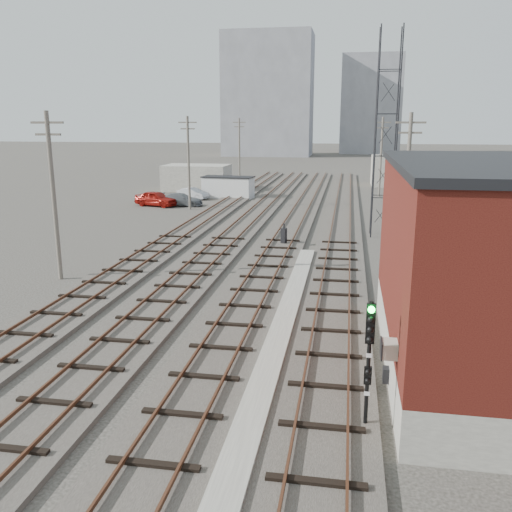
% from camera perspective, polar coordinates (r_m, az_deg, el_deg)
% --- Properties ---
extents(ground, '(320.00, 320.00, 0.00)m').
position_cam_1_polar(ground, '(67.09, 7.13, 6.59)').
color(ground, '#282621').
rests_on(ground, ground).
extents(track_right, '(3.20, 90.00, 0.39)m').
position_cam_1_polar(track_right, '(46.25, 8.98, 3.38)').
color(track_right, '#332D28').
rests_on(track_right, ground).
extents(track_mid_right, '(3.20, 90.00, 0.39)m').
position_cam_1_polar(track_mid_right, '(46.46, 4.03, 3.57)').
color(track_mid_right, '#332D28').
rests_on(track_mid_right, ground).
extents(track_mid_left, '(3.20, 90.00, 0.39)m').
position_cam_1_polar(track_mid_left, '(47.02, -0.83, 3.72)').
color(track_mid_left, '#332D28').
rests_on(track_mid_left, ground).
extents(track_left, '(3.20, 90.00, 0.39)m').
position_cam_1_polar(track_left, '(47.90, -5.55, 3.85)').
color(track_left, '#332D28').
rests_on(track_left, ground).
extents(platform_curb, '(0.90, 28.00, 0.26)m').
position_cam_1_polar(platform_curb, '(22.25, 2.65, -7.98)').
color(platform_curb, gray).
rests_on(platform_curb, ground).
extents(brick_building, '(6.54, 12.20, 7.22)m').
position_cam_1_polar(brick_building, '(19.63, 22.72, -1.31)').
color(brick_building, gray).
rests_on(brick_building, ground).
extents(lattice_tower, '(1.60, 1.60, 15.00)m').
position_cam_1_polar(lattice_tower, '(41.58, 13.50, 12.27)').
color(lattice_tower, black).
rests_on(lattice_tower, ground).
extents(utility_pole_left_a, '(1.80, 0.24, 9.00)m').
position_cam_1_polar(utility_pole_left_a, '(30.89, -20.56, 6.30)').
color(utility_pole_left_a, '#595147').
rests_on(utility_pole_left_a, ground).
extents(utility_pole_left_b, '(1.80, 0.24, 9.00)m').
position_cam_1_polar(utility_pole_left_b, '(53.89, -7.11, 9.95)').
color(utility_pole_left_b, '#595147').
rests_on(utility_pole_left_b, ground).
extents(utility_pole_left_c, '(1.80, 0.24, 9.00)m').
position_cam_1_polar(utility_pole_left_c, '(78.13, -1.76, 11.24)').
color(utility_pole_left_c, '#595147').
rests_on(utility_pole_left_c, ground).
extents(utility_pole_right_a, '(1.80, 0.24, 9.00)m').
position_cam_1_polar(utility_pole_right_a, '(34.86, 15.59, 7.44)').
color(utility_pole_right_a, '#595147').
rests_on(utility_pole_right_a, ground).
extents(utility_pole_right_b, '(1.80, 0.24, 9.00)m').
position_cam_1_polar(utility_pole_right_b, '(64.69, 13.03, 10.35)').
color(utility_pole_right_b, '#595147').
rests_on(utility_pole_right_b, ground).
extents(apartment_left, '(22.00, 14.00, 30.00)m').
position_cam_1_polar(apartment_left, '(143.19, 1.33, 16.54)').
color(apartment_left, gray).
rests_on(apartment_left, ground).
extents(apartment_right, '(16.00, 12.00, 26.00)m').
position_cam_1_polar(apartment_right, '(156.64, 11.97, 15.29)').
color(apartment_right, gray).
rests_on(apartment_right, ground).
extents(shed_left, '(8.00, 5.00, 3.20)m').
position_cam_1_polar(shed_left, '(69.48, -6.25, 8.20)').
color(shed_left, gray).
rests_on(shed_left, ground).
extents(shed_right, '(6.00, 6.00, 4.00)m').
position_cam_1_polar(shed_right, '(77.00, 14.33, 8.70)').
color(shed_right, gray).
rests_on(shed_right, ground).
extents(signal_mast, '(0.40, 0.40, 3.79)m').
position_cam_1_polar(signal_mast, '(15.30, 11.78, -10.43)').
color(signal_mast, gray).
rests_on(signal_mast, ground).
extents(switch_stand, '(0.44, 0.44, 1.48)m').
position_cam_1_polar(switch_stand, '(37.84, 2.95, 2.12)').
color(switch_stand, black).
rests_on(switch_stand, ground).
extents(site_trailer, '(6.05, 3.16, 2.44)m').
position_cam_1_polar(site_trailer, '(62.29, -2.96, 7.26)').
color(site_trailer, silver).
rests_on(site_trailer, ground).
extents(car_red, '(4.92, 3.06, 1.56)m').
position_cam_1_polar(car_red, '(56.89, -10.46, 5.96)').
color(car_red, '#9B140E').
rests_on(car_red, ground).
extents(car_silver, '(4.05, 2.69, 1.26)m').
position_cam_1_polar(car_silver, '(61.74, -6.64, 6.57)').
color(car_silver, '#ADB1B5').
rests_on(car_silver, ground).
extents(car_grey, '(4.53, 1.90, 1.31)m').
position_cam_1_polar(car_grey, '(56.73, -7.90, 5.91)').
color(car_grey, slate).
rests_on(car_grey, ground).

